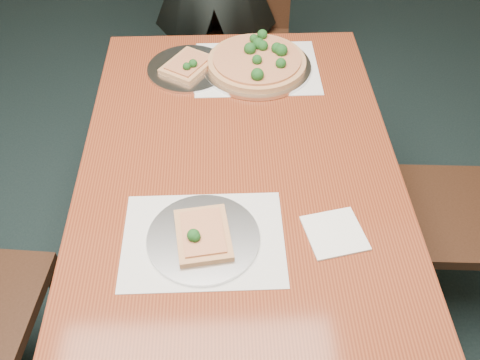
{
  "coord_description": "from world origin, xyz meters",
  "views": [
    {
      "loc": [
        0.19,
        -0.63,
        1.81
      ],
      "look_at": [
        0.23,
        0.38,
        0.75
      ],
      "focal_mm": 40.0,
      "sensor_mm": 36.0,
      "label": 1
    }
  ],
  "objects_px": {
    "slice_plate_near": "(203,237)",
    "chair_far": "(243,29)",
    "dining_table": "(240,202)",
    "pizza_pan": "(258,62)",
    "slice_plate_far": "(188,67)"
  },
  "relations": [
    {
      "from": "chair_far",
      "to": "slice_plate_far",
      "type": "height_order",
      "value": "chair_far"
    },
    {
      "from": "dining_table",
      "to": "slice_plate_far",
      "type": "height_order",
      "value": "slice_plate_far"
    },
    {
      "from": "slice_plate_near",
      "to": "chair_far",
      "type": "bearing_deg",
      "value": 83.45
    },
    {
      "from": "dining_table",
      "to": "chair_far",
      "type": "distance_m",
      "value": 1.19
    },
    {
      "from": "chair_far",
      "to": "slice_plate_far",
      "type": "xyz_separation_m",
      "value": [
        -0.22,
        -0.66,
        0.25
      ]
    },
    {
      "from": "pizza_pan",
      "to": "slice_plate_far",
      "type": "bearing_deg",
      "value": -179.19
    },
    {
      "from": "slice_plate_near",
      "to": "slice_plate_far",
      "type": "bearing_deg",
      "value": 94.5
    },
    {
      "from": "pizza_pan",
      "to": "slice_plate_far",
      "type": "relative_size",
      "value": 1.33
    },
    {
      "from": "dining_table",
      "to": "chair_far",
      "type": "relative_size",
      "value": 1.65
    },
    {
      "from": "slice_plate_near",
      "to": "pizza_pan",
      "type": "bearing_deg",
      "value": 76.28
    },
    {
      "from": "slice_plate_far",
      "to": "chair_far",
      "type": "bearing_deg",
      "value": 71.69
    },
    {
      "from": "dining_table",
      "to": "chair_far",
      "type": "height_order",
      "value": "chair_far"
    },
    {
      "from": "chair_far",
      "to": "slice_plate_near",
      "type": "distance_m",
      "value": 1.42
    },
    {
      "from": "dining_table",
      "to": "slice_plate_near",
      "type": "distance_m",
      "value": 0.25
    },
    {
      "from": "chair_far",
      "to": "pizza_pan",
      "type": "height_order",
      "value": "chair_far"
    }
  ]
}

